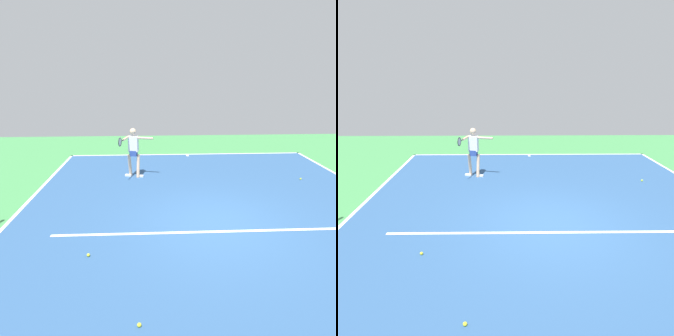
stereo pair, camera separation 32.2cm
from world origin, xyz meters
The scene contains 10 objects.
ground_plane centered at (0.00, 0.00, 0.00)m, with size 22.91×22.91×0.00m, color #428E4C.
court_surface centered at (0.00, 0.00, 0.00)m, with size 10.69×13.98×0.00m, color #2D5484.
court_line_baseline_near centered at (0.00, -6.94, 0.00)m, with size 10.69×0.10×0.01m, color white.
court_line_sideline_right centered at (5.29, 0.00, 0.00)m, with size 0.10×13.98×0.01m, color white.
court_line_service centered at (0.00, 0.40, 0.00)m, with size 8.02×0.10×0.01m, color white.
court_line_centre_mark centered at (0.00, -6.74, 0.00)m, with size 0.10×0.30×0.01m, color white.
tennis_player centered at (2.28, -3.80, 1.04)m, with size 1.14×1.16×1.79m.
tennis_ball_far_corner centered at (2.96, 1.30, 0.03)m, with size 0.07×0.07×0.07m, color yellow.
tennis_ball_near_player centered at (-3.65, -3.17, 0.03)m, with size 0.07×0.07×0.07m, color #CCE033.
tennis_ball_by_sideline centered at (1.83, 3.23, 0.03)m, with size 0.07×0.07×0.07m, color yellow.
Camera 1 is at (1.59, 7.00, 3.66)m, focal length 33.26 mm.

